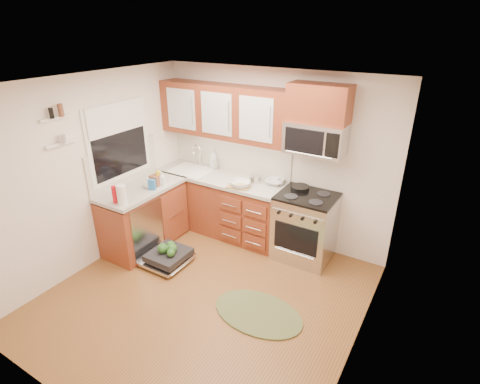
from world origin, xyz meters
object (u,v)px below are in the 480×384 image
Objects in this scene: bowl_b at (240,184)px; stock_pot at (255,179)px; skillet at (300,188)px; upper_cabinets at (223,112)px; cup at (280,182)px; microwave at (316,138)px; rug at (258,313)px; sink at (192,178)px; bowl_a at (275,182)px; dishwasher at (167,257)px; paper_towel_roll at (122,195)px; cutting_board at (239,186)px; range at (305,227)px.

stock_pot is at bearing 72.58° from bowl_b.
stock_pot reaches higher than skillet.
upper_cabinets reaches higher than cup.
stock_pot is (-0.85, -0.03, -0.72)m from microwave.
bowl_b is (-0.94, 1.18, 0.96)m from rug.
sink is 1.39m from bowl_a.
upper_cabinets is 1.53m from skillet.
stock_pot reaches higher than cup.
stock_pot is 0.29m from bowl_b.
paper_towel_roll is at bearing -144.10° from dishwasher.
upper_cabinets reaches higher than microwave.
bowl_b reaches higher than cup.
skillet reaches higher than bowl_a.
cutting_board reaches higher than dishwasher.
paper_towel_roll is (0.00, -1.40, 0.26)m from sink.
bowl_b is (-0.09, -0.27, -0.01)m from stock_pot.
bowl_b is 2.65× the size of cup.
skillet is at bearing -5.31° from bowl_a.
skillet reaches higher than cutting_board.
paper_towel_roll is 1.59m from bowl_b.
stock_pot is (1.08, 0.10, 0.18)m from sink.
dishwasher is at bearing -140.93° from microwave.
skillet is at bearing 4.62° from sink.
dishwasher is 2.71× the size of bowl_a.
upper_cabinets is 2.16× the size of range.
dishwasher is (-1.54, -1.13, -0.38)m from range.
cutting_board is at bearing 58.09° from dishwasher.
cutting_board is (-0.96, 1.17, 0.93)m from rug.
skillet is (-0.18, 1.49, 0.96)m from rug.
range is 3.61× the size of paper_towel_roll.
microwave is 2.60× the size of bowl_b.
microwave reaches higher than paper_towel_roll.
rug is 1.78m from skillet.
dishwasher reaches higher than rug.
bowl_b is at bearing -34.43° from upper_cabinets.
sink is at bearing -176.15° from microwave.
sink is 1.03m from bowl_b.
range is 2.46m from paper_towel_roll.
paper_towel_roll is (-1.77, -1.55, 0.08)m from skillet.
sink is 2.36× the size of paper_towel_roll.
skillet reaches higher than sink.
upper_cabinets is 2.78m from rug.
range is at bearing -16.74° from bowl_a.
microwave is 1.09× the size of dishwasher.
microwave is at bearing 3.85° from sink.
stock_pot is at bearing -178.16° from microwave.
upper_cabinets is 1.06m from stock_pot.
bowl_b is at bearing -169.06° from range.
sink is at bearing -175.38° from skillet.
microwave is 2.13m from sink.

